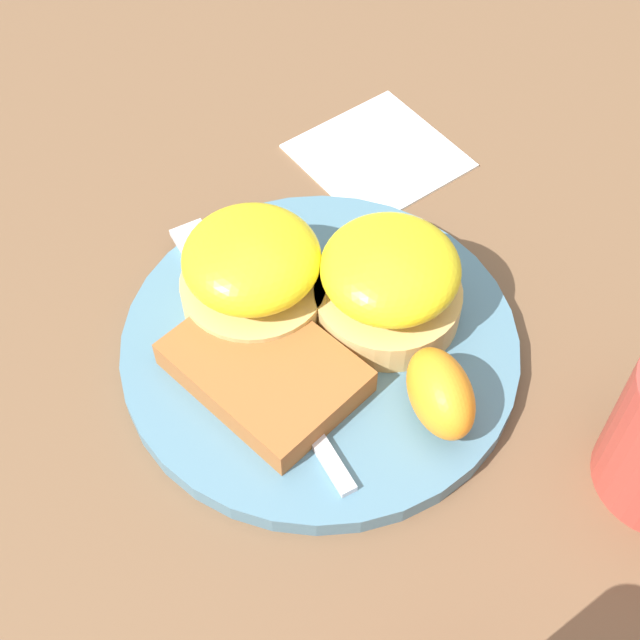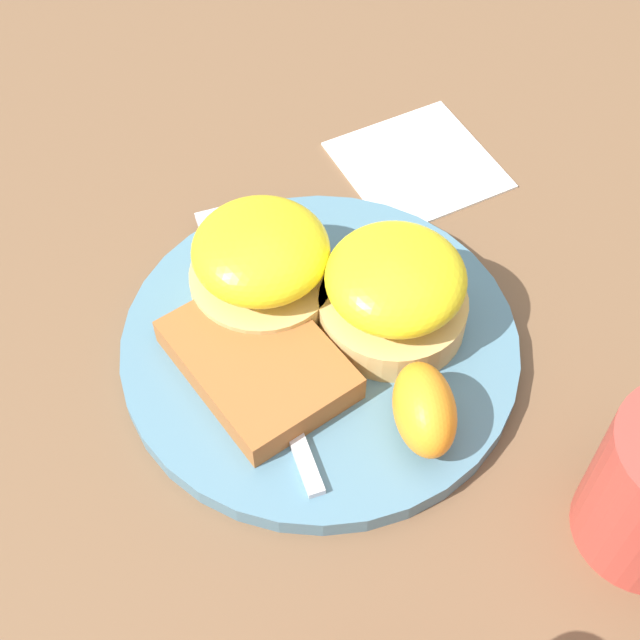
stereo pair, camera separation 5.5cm
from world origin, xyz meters
name	(u,v)px [view 1 (the left image)]	position (x,y,z in m)	size (l,w,h in m)	color
ground_plane	(320,351)	(0.00, 0.00, 0.00)	(1.10, 1.10, 0.00)	brown
plate	(320,345)	(0.00, 0.00, 0.01)	(0.26, 0.26, 0.01)	slate
sandwich_benedict_left	(389,282)	(0.02, 0.04, 0.05)	(0.09, 0.09, 0.07)	tan
sandwich_benedict_right	(256,268)	(-0.05, 0.00, 0.05)	(0.09, 0.09, 0.07)	tan
hashbrown_patty	(264,368)	(-0.01, -0.04, 0.02)	(0.11, 0.08, 0.02)	#995A2B
orange_wedge	(440,393)	(0.09, -0.01, 0.04)	(0.06, 0.04, 0.04)	orange
fork	(247,327)	(-0.04, -0.02, 0.02)	(0.22, 0.12, 0.00)	silver
napkin	(378,155)	(-0.07, 0.18, 0.00)	(0.11, 0.11, 0.00)	white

